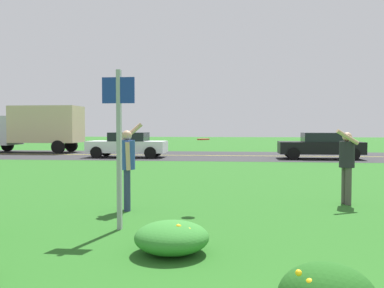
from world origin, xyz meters
TOP-DOWN VIEW (x-y plane):
  - ground_plane at (0.00, 12.08)m, footprint 120.00×120.00m
  - highway_strip at (0.00, 24.16)m, footprint 120.00×8.72m
  - highway_center_stripe at (0.00, 24.16)m, footprint 120.00×0.16m
  - daylily_clump_mid_center at (-1.94, 4.20)m, footprint 1.05×1.05m
  - sign_post_near_path at (-3.05, 5.44)m, footprint 0.56×0.10m
  - person_thrower_blue_shirt at (-3.35, 7.07)m, footprint 0.51×0.56m
  - person_catcher_dark_shirt at (1.43, 8.31)m, footprint 0.54×0.57m
  - frisbee_red at (-1.76, 7.31)m, footprint 0.27×0.27m
  - car_black_center_left at (3.49, 22.20)m, footprint 4.50×2.00m
  - car_white_center_right at (-7.42, 22.20)m, footprint 4.50×2.00m
  - box_truck_silver at (-15.10, 26.12)m, footprint 6.70×2.46m

SIDE VIEW (x-z plane):
  - ground_plane at x=0.00m, z-range 0.00..0.00m
  - highway_strip at x=0.00m, z-range 0.00..0.01m
  - highway_center_stripe at x=0.00m, z-range 0.01..0.01m
  - daylily_clump_mid_center at x=-1.94m, z-range 0.00..0.45m
  - car_black_center_left at x=3.49m, z-range 0.01..1.46m
  - car_white_center_right at x=-7.42m, z-range 0.01..1.46m
  - person_catcher_dark_shirt at x=1.43m, z-range 0.13..1.85m
  - person_thrower_blue_shirt at x=-3.35m, z-range 0.09..1.95m
  - frisbee_red at x=-1.76m, z-range 1.49..1.52m
  - sign_post_near_path at x=-3.05m, z-range 0.28..3.02m
  - box_truck_silver at x=-15.10m, z-range 0.20..3.40m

